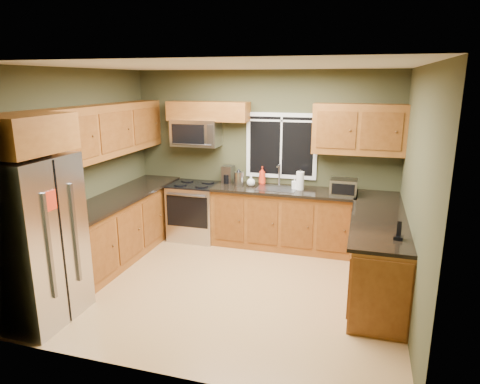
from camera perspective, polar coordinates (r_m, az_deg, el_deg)
The scene contains 29 objects.
floor at distance 5.60m, azimuth -1.53°, elevation -12.30°, with size 4.20×4.20×0.00m, color #B2834E.
ceiling at distance 5.00m, azimuth -1.75°, elevation 16.48°, with size 4.20×4.20×0.00m, color white.
back_wall at distance 6.83m, azimuth 3.03°, elevation 4.62°, with size 4.20×4.20×0.00m, color #3C3C24.
front_wall at distance 3.54m, azimuth -10.69°, elevation -5.30°, with size 4.20×4.20×0.00m, color #3C3C24.
left_wall at distance 6.10m, azimuth -20.76°, elevation 2.46°, with size 3.60×3.60×0.00m, color #3C3C24.
right_wall at distance 4.93m, azimuth 22.28°, elevation -0.44°, with size 3.60×3.60×0.00m, color #3C3C24.
window at distance 6.72m, azimuth 5.52°, elevation 6.15°, with size 1.12×0.03×1.02m.
base_cabinets_left at distance 6.55m, azimuth -15.46°, elevation -4.51°, with size 0.60×2.65×0.90m, color brown.
countertop_left at distance 6.40m, azimuth -15.55°, elevation -0.55°, with size 0.65×2.65×0.04m, color black.
base_cabinets_back at distance 6.69m, azimuth 5.80°, elevation -3.63°, with size 2.17×0.60×0.90m, color brown.
countertop_back at distance 6.53m, azimuth 5.86°, elevation 0.22°, with size 2.17×0.65×0.04m, color black.
base_cabinets_peninsula at distance 5.70m, azimuth 17.88°, elevation -7.62°, with size 0.60×2.52×0.90m.
countertop_peninsula at distance 5.55m, azimuth 18.00°, elevation -3.07°, with size 0.65×2.50×0.04m, color black.
upper_cabinets_left at distance 6.31m, azimuth -17.39°, elevation 7.82°, with size 0.33×2.65×0.72m, color brown.
upper_cabinets_back_left at distance 6.83m, azimuth -4.29°, elevation 10.68°, with size 1.30×0.33×0.30m, color brown.
upper_cabinets_back_right at distance 6.42m, azimuth 15.56°, elevation 8.05°, with size 1.30×0.33×0.72m, color brown.
upper_cabinet_over_fridge at distance 4.79m, azimuth -27.31°, elevation 6.92°, with size 0.72×0.90×0.38m, color brown.
refrigerator at distance 5.04m, azimuth -25.80°, elevation -5.87°, with size 0.74×0.90×1.80m.
range at distance 7.05m, azimuth -6.03°, elevation -2.50°, with size 0.76×0.69×0.94m.
microwave at distance 6.91m, azimuth -5.88°, elevation 7.86°, with size 0.76×0.41×0.42m.
sink at distance 6.56m, azimuth 4.91°, elevation 0.60°, with size 0.60×0.42×0.36m.
toaster_oven at distance 6.30m, azimuth 13.65°, elevation 0.63°, with size 0.38×0.30×0.23m.
coffee_maker at distance 6.88m, azimuth -1.62°, elevation 2.30°, with size 0.18×0.23×0.27m.
kettle at distance 6.68m, azimuth -0.17°, elevation 1.89°, with size 0.18×0.18×0.27m.
paper_towel_roll at distance 6.49m, azimuth 8.00°, elevation 1.51°, with size 0.13×0.13×0.30m.
soap_bottle_a at distance 6.78m, azimuth 2.98°, elevation 2.23°, with size 0.11×0.11×0.28m, color red.
soap_bottle_b at distance 6.53m, azimuth 7.28°, elevation 1.15°, with size 0.08×0.08×0.17m, color white.
soap_bottle_c at distance 6.67m, azimuth 1.47°, elevation 1.50°, with size 0.13×0.13×0.17m, color white.
cordless_phone at distance 4.74m, azimuth 20.41°, elevation -5.27°, with size 0.11×0.11×0.20m.
Camera 1 is at (1.55, -4.75, 2.54)m, focal length 32.00 mm.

